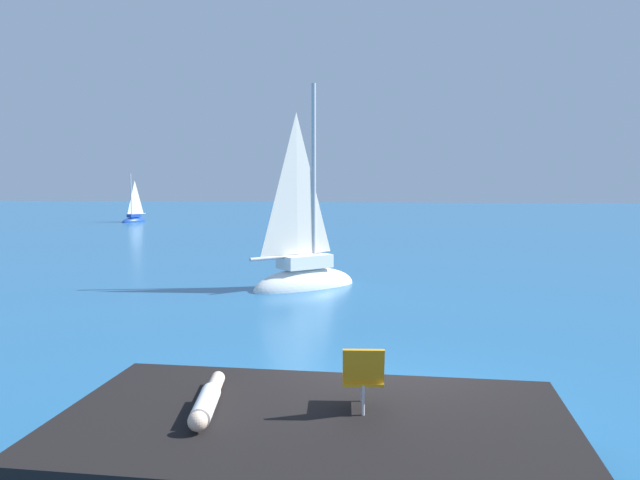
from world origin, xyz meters
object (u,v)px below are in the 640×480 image
at_px(person_sunbather, 207,401).
at_px(beach_chair, 363,374).
at_px(sailboat_near, 304,276).
at_px(sailboat_far, 134,219).

relative_size(person_sunbather, beach_chair, 2.20).
relative_size(sailboat_near, sailboat_far, 1.70).
xyz_separation_m(sailboat_far, beach_chair, (19.82, -41.17, 1.02)).
xyz_separation_m(person_sunbather, beach_chair, (1.83, 0.20, 0.33)).
distance_m(person_sunbather, beach_chair, 1.87).
height_order(sailboat_near, beach_chair, sailboat_near).
xyz_separation_m(sailboat_near, sailboat_far, (-17.39, 28.29, -0.16)).
height_order(sailboat_near, person_sunbather, sailboat_near).
bearing_deg(sailboat_far, person_sunbather, 52.88).
bearing_deg(sailboat_far, beach_chair, 55.09).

